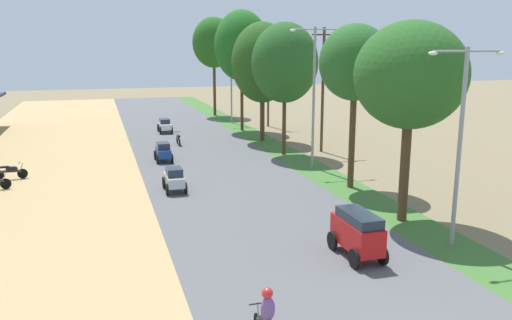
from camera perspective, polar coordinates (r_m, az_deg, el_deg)
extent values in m
cylinder|color=black|center=(30.34, -25.73, -2.36)|extent=(0.56, 0.06, 0.56)
cylinder|color=#A5A8AD|center=(30.29, -25.89, -1.87)|extent=(0.26, 0.05, 0.68)
cylinder|color=black|center=(30.22, -26.07, -1.19)|extent=(0.04, 0.54, 0.04)
cylinder|color=black|center=(32.34, -24.20, -1.37)|extent=(0.56, 0.06, 0.56)
cube|color=#333338|center=(32.39, -25.31, -1.12)|extent=(1.12, 0.12, 0.12)
ellipsoid|color=black|center=(32.35, -25.19, -0.87)|extent=(0.64, 0.28, 0.32)
cube|color=black|center=(32.38, -25.84, -0.70)|extent=(0.44, 0.20, 0.10)
cylinder|color=#A5A8AD|center=(32.29, -24.34, -0.91)|extent=(0.26, 0.05, 0.68)
cylinder|color=black|center=(32.23, -24.51, -0.27)|extent=(0.04, 0.54, 0.04)
cylinder|color=#4C351E|center=(22.82, 16.00, -0.40)|extent=(0.41, 0.41, 4.97)
ellipsoid|color=#265A20|center=(22.33, 16.57, 8.90)|extent=(4.60, 4.60, 4.40)
cylinder|color=#4C351E|center=(27.67, 10.49, 2.57)|extent=(0.33, 0.33, 5.48)
ellipsoid|color=#265C25|center=(27.30, 10.80, 10.47)|extent=(3.67, 3.67, 3.89)
cylinder|color=#4C351E|center=(35.78, 3.10, 4.39)|extent=(0.26, 0.26, 4.80)
ellipsoid|color=#235521|center=(35.46, 3.17, 10.60)|extent=(4.47, 4.47, 5.36)
cylinder|color=#4C351E|center=(41.13, 0.69, 5.17)|extent=(0.36, 0.36, 4.43)
ellipsoid|color=#255019|center=(40.83, 0.71, 10.63)|extent=(4.79, 4.79, 6.18)
cylinder|color=#4C351E|center=(46.35, -1.56, 6.79)|extent=(0.27, 0.27, 5.74)
ellipsoid|color=#1F601E|center=(46.13, -1.59, 12.42)|extent=(4.72, 4.72, 6.10)
cylinder|color=#4C351E|center=(56.80, -4.57, 8.06)|extent=(0.30, 0.30, 6.31)
ellipsoid|color=#205719|center=(56.65, -4.65, 12.71)|extent=(4.52, 4.52, 5.29)
cylinder|color=gray|center=(20.25, 21.38, 1.04)|extent=(0.16, 0.16, 7.32)
cylinder|color=gray|center=(19.48, 20.54, 11.11)|extent=(1.40, 0.08, 0.08)
ellipsoid|color=silver|center=(19.07, 18.82, 11.01)|extent=(0.36, 0.20, 0.14)
cylinder|color=gray|center=(20.36, 23.74, 10.87)|extent=(1.40, 0.08, 0.08)
ellipsoid|color=silver|center=(20.82, 25.21, 10.56)|extent=(0.36, 0.20, 0.14)
cylinder|color=gray|center=(31.72, 6.33, 6.65)|extent=(0.16, 0.16, 8.47)
cylinder|color=gray|center=(31.32, 5.30, 14.09)|extent=(1.40, 0.08, 0.08)
ellipsoid|color=silver|center=(31.06, 4.06, 14.00)|extent=(0.36, 0.20, 0.14)
cylinder|color=gray|center=(31.87, 7.70, 14.00)|extent=(1.40, 0.08, 0.08)
ellipsoid|color=silver|center=(32.16, 8.87, 13.82)|extent=(0.36, 0.20, 0.14)
cylinder|color=gray|center=(50.90, -2.73, 8.73)|extent=(0.16, 0.16, 8.32)
cylinder|color=gray|center=(50.64, -3.56, 13.24)|extent=(1.40, 0.08, 0.08)
ellipsoid|color=silver|center=(50.48, -4.35, 13.15)|extent=(0.36, 0.20, 0.14)
cylinder|color=gray|center=(50.98, -1.99, 13.25)|extent=(1.40, 0.08, 0.08)
ellipsoid|color=silver|center=(51.16, -1.21, 13.17)|extent=(0.36, 0.20, 0.14)
cylinder|color=brown|center=(37.13, 7.32, 7.51)|extent=(0.20, 0.20, 8.69)
cube|color=#473323|center=(37.01, 7.49, 13.45)|extent=(1.80, 0.10, 0.10)
cylinder|color=brown|center=(48.94, 1.36, 8.95)|extent=(0.20, 0.20, 9.04)
cube|color=#473323|center=(48.87, 1.38, 13.66)|extent=(1.80, 0.10, 0.10)
cube|color=red|center=(18.82, 11.00, -7.97)|extent=(0.95, 2.40, 0.95)
cube|color=#232B38|center=(18.52, 11.23, -6.19)|extent=(0.87, 2.00, 0.35)
cylinder|color=black|center=(18.55, 13.68, -10.09)|extent=(0.12, 0.68, 0.68)
cylinder|color=black|center=(18.06, 10.70, -10.58)|extent=(0.12, 0.68, 0.68)
cylinder|color=black|center=(19.95, 11.16, -8.36)|extent=(0.12, 0.68, 0.68)
cylinder|color=black|center=(19.49, 8.34, -8.75)|extent=(0.12, 0.68, 0.68)
cube|color=#B7BCC1|center=(27.15, -8.95, -2.17)|extent=(0.84, 1.95, 0.50)
cube|color=#232B38|center=(27.00, -8.96, -1.27)|extent=(0.77, 1.10, 0.40)
cylinder|color=black|center=(27.84, -10.09, -2.45)|extent=(0.10, 0.60, 0.60)
cylinder|color=black|center=(27.96, -8.18, -2.32)|extent=(0.10, 0.60, 0.60)
cylinder|color=black|center=(26.50, -9.72, -3.19)|extent=(0.10, 0.60, 0.60)
cylinder|color=black|center=(26.62, -7.71, -3.05)|extent=(0.10, 0.60, 0.60)
cube|color=navy|center=(34.34, -10.13, 0.83)|extent=(0.84, 1.95, 0.50)
cube|color=#232B38|center=(34.21, -10.14, 1.55)|extent=(0.77, 1.10, 0.40)
cylinder|color=black|center=(35.03, -11.01, 0.55)|extent=(0.10, 0.60, 0.60)
cylinder|color=black|center=(35.14, -9.49, 0.64)|extent=(0.10, 0.60, 0.60)
cylinder|color=black|center=(33.67, -10.76, 0.09)|extent=(0.10, 0.60, 0.60)
cylinder|color=black|center=(33.77, -9.17, 0.19)|extent=(0.10, 0.60, 0.60)
cube|color=silver|center=(45.93, -9.96, 3.70)|extent=(0.88, 2.25, 0.44)
cube|color=#232B38|center=(45.97, -10.00, 4.23)|extent=(0.81, 1.30, 0.40)
cylinder|color=black|center=(46.71, -10.68, 3.50)|extent=(0.11, 0.64, 0.64)
cylinder|color=black|center=(46.83, -9.47, 3.56)|extent=(0.11, 0.64, 0.64)
cylinder|color=black|center=(45.12, -10.45, 3.20)|extent=(0.11, 0.64, 0.64)
cylinder|color=black|center=(45.24, -9.20, 3.27)|extent=(0.11, 0.64, 0.64)
cylinder|color=#A5A8AD|center=(13.93, 0.27, -16.67)|extent=(0.05, 0.26, 0.68)
cylinder|color=black|center=(13.70, 0.35, -15.43)|extent=(0.54, 0.04, 0.04)
ellipsoid|color=#724C8C|center=(13.02, 1.30, -16.02)|extent=(0.36, 0.28, 0.64)
sphere|color=red|center=(12.87, 1.25, -14.37)|extent=(0.28, 0.28, 0.28)
cylinder|color=black|center=(40.58, -8.63, 2.20)|extent=(0.06, 0.56, 0.56)
cylinder|color=black|center=(39.37, -8.37, 1.90)|extent=(0.06, 0.56, 0.56)
cube|color=#333338|center=(39.94, -8.51, 2.31)|extent=(0.12, 1.12, 0.12)
ellipsoid|color=#1E4CA5|center=(40.00, -8.54, 2.53)|extent=(0.28, 0.64, 0.32)
cube|color=black|center=(39.63, -8.46, 2.61)|extent=(0.20, 0.44, 0.10)
cylinder|color=#A5A8AD|center=(40.47, -8.63, 2.57)|extent=(0.05, 0.26, 0.68)
cylinder|color=black|center=(40.36, -8.64, 3.07)|extent=(0.54, 0.04, 0.04)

